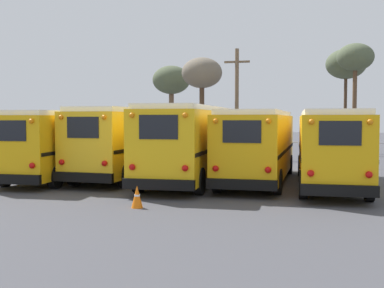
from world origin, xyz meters
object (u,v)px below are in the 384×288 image
object	(u,v)px
school_bus_1	(137,139)
school_bus_3	(259,143)
bare_tree_0	(202,74)
bare_tree_3	(355,59)
traffic_cone	(137,197)
bare_tree_2	(346,65)
school_bus_2	(191,141)
school_bus_4	(329,145)
bare_tree_1	(171,81)
school_bus_0	(68,142)
utility_pole	(237,101)

from	to	relation	value
school_bus_1	school_bus_3	world-z (taller)	school_bus_1
bare_tree_0	bare_tree_3	size ratio (longest dim) A/B	0.88
bare_tree_3	traffic_cone	world-z (taller)	bare_tree_3
bare_tree_2	school_bus_2	bearing A→B (deg)	-111.22
school_bus_4	traffic_cone	size ratio (longest dim) A/B	13.89
school_bus_1	bare_tree_1	world-z (taller)	bare_tree_1
school_bus_0	school_bus_2	distance (m)	5.90
school_bus_3	bare_tree_2	world-z (taller)	bare_tree_2
bare_tree_2	school_bus_3	bearing A→B (deg)	-103.90
school_bus_1	school_bus_3	bearing A→B (deg)	-7.07
traffic_cone	school_bus_4	bearing A→B (deg)	46.92
traffic_cone	bare_tree_1	bearing A→B (deg)	104.03
utility_pole	school_bus_1	bearing A→B (deg)	-104.03
traffic_cone	school_bus_3	bearing A→B (deg)	67.26
school_bus_0	school_bus_4	world-z (taller)	school_bus_0
school_bus_1	utility_pole	world-z (taller)	utility_pole
school_bus_2	bare_tree_3	xyz separation A→B (m)	(8.33, 17.54, 5.41)
bare_tree_3	school_bus_1	bearing A→B (deg)	-124.52
school_bus_3	school_bus_4	size ratio (longest dim) A/B	1.00
school_bus_3	bare_tree_0	xyz separation A→B (m)	(-5.89, 14.85, 4.45)
school_bus_4	bare_tree_2	distance (m)	21.36
school_bus_0	school_bus_3	world-z (taller)	school_bus_3
school_bus_0	bare_tree_0	xyz separation A→B (m)	(2.95, 15.47, 4.46)
utility_pole	traffic_cone	bearing A→B (deg)	-90.27
school_bus_2	traffic_cone	bearing A→B (deg)	-90.34
bare_tree_1	traffic_cone	xyz separation A→B (m)	(6.43, -25.72, -5.60)
school_bus_4	bare_tree_3	world-z (taller)	bare_tree_3
utility_pole	traffic_cone	distance (m)	20.21
bare_tree_1	bare_tree_2	world-z (taller)	bare_tree_2
school_bus_4	bare_tree_1	bearing A→B (deg)	122.54
school_bus_0	school_bus_1	world-z (taller)	school_bus_1
bare_tree_2	utility_pole	bearing A→B (deg)	-137.89
school_bus_2	bare_tree_0	size ratio (longest dim) A/B	1.42
school_bus_1	school_bus_4	world-z (taller)	school_bus_1
utility_pole	bare_tree_3	bearing A→B (deg)	27.89
school_bus_3	bare_tree_3	size ratio (longest dim) A/B	1.16
school_bus_0	utility_pole	distance (m)	14.82
school_bus_4	traffic_cone	world-z (taller)	school_bus_4
bare_tree_0	bare_tree_2	xyz separation A→B (m)	(10.79, 4.95, 0.97)
bare_tree_2	bare_tree_3	xyz separation A→B (m)	(0.48, -2.66, 0.10)
bare_tree_0	bare_tree_1	world-z (taller)	bare_tree_0
school_bus_1	utility_pole	distance (m)	12.59
utility_pole	bare_tree_1	xyz separation A→B (m)	(-6.52, 5.84, 1.94)
bare_tree_1	bare_tree_3	xyz separation A→B (m)	(14.80, -1.46, 1.25)
school_bus_3	bare_tree_1	world-z (taller)	bare_tree_1
utility_pole	bare_tree_2	distance (m)	10.95
school_bus_2	school_bus_4	xyz separation A→B (m)	(5.90, -0.36, -0.11)
utility_pole	bare_tree_3	size ratio (longest dim) A/B	0.91
school_bus_2	bare_tree_3	bearing A→B (deg)	64.60
school_bus_1	bare_tree_2	xyz separation A→B (m)	(10.80, 19.06, 5.34)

